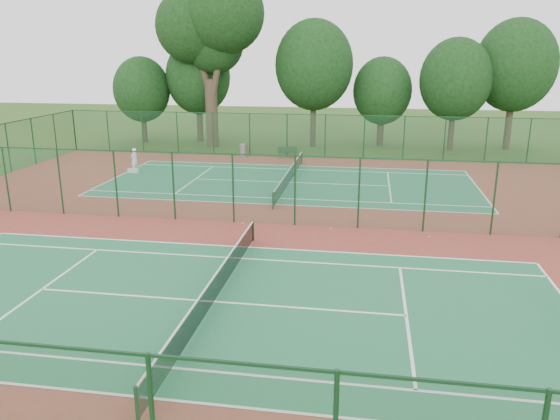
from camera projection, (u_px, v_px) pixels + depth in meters
The scene contains 17 objects.
ground at pixel (264, 224), 27.13m from camera, with size 120.00×120.00×0.00m, color #2D4F18.
red_pad at pixel (264, 224), 27.13m from camera, with size 40.00×36.00×0.01m, color maroon.
court_near at pixel (215, 302), 18.59m from camera, with size 23.77×10.97×0.01m, color #206740.
court_far at pixel (290, 182), 35.66m from camera, with size 23.77×10.97×0.01m, color #216846.
fence_north at pixel (306, 136), 43.71m from camera, with size 40.00×0.09×3.50m.
fence_divider at pixel (264, 189), 26.64m from camera, with size 40.00×0.09×3.50m.
tennis_net_near at pixel (214, 287), 18.45m from camera, with size 0.10×12.90×0.97m.
tennis_net_far at pixel (290, 175), 35.51m from camera, with size 0.10×12.90×0.97m.
player_far at pixel (134, 160), 38.66m from camera, with size 0.61×0.40×1.67m, color white.
trash_bin at pixel (243, 150), 44.46m from camera, with size 0.56×0.56×1.01m, color slate.
bench at pixel (287, 152), 43.76m from camera, with size 1.56×0.69×0.93m.
kit_bag at pixel (133, 171), 38.55m from camera, with size 0.76×0.29×0.29m, color silver.
stray_ball_a at pixel (331, 228), 26.25m from camera, with size 0.07×0.07×0.07m, color #E7F138.
stray_ball_b at pixel (429, 237), 25.07m from camera, with size 0.07×0.07×0.07m, color #DFF438.
stray_ball_c at pixel (243, 223), 27.06m from camera, with size 0.07×0.07×0.07m, color #D2EA36.
big_tree at pixel (211, 25), 46.71m from camera, with size 9.60×7.03×14.75m.
evergreen_row at pixel (319, 145), 50.05m from camera, with size 39.00×5.00×12.00m, color black, non-canonical shape.
Camera 1 is at (4.92, -25.41, 8.20)m, focal length 35.00 mm.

